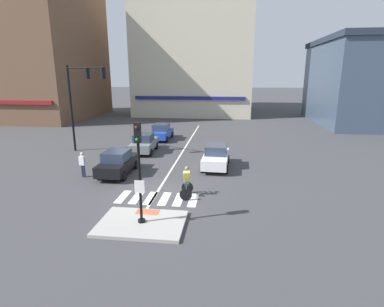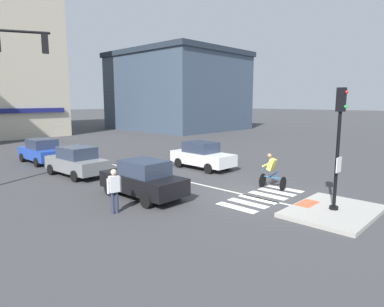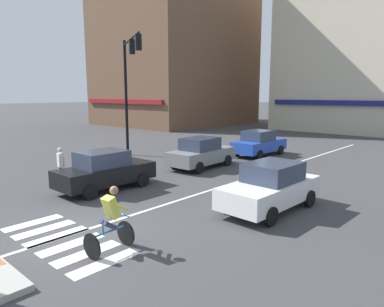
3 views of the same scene
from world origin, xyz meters
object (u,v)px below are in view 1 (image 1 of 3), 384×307
(signal_pole, at_px, (139,164))
(car_white_eastbound_mid, at_px, (216,156))
(car_black_westbound_near, at_px, (118,162))
(cyclist, at_px, (187,181))
(traffic_light_mast, at_px, (80,94))
(pedestrian_at_curb_left, at_px, (83,163))
(car_grey_westbound_far, at_px, (144,143))
(car_blue_westbound_distant, at_px, (162,132))

(signal_pole, height_order, car_white_eastbound_mid, signal_pole)
(car_black_westbound_near, relative_size, cyclist, 2.44)
(traffic_light_mast, xyz_separation_m, car_white_eastbound_mid, (11.31, -2.85, -4.17))
(cyclist, bearing_deg, pedestrian_at_curb_left, 161.62)
(cyclist, bearing_deg, car_grey_westbound_far, 118.30)
(car_black_westbound_near, bearing_deg, car_grey_westbound_far, 89.09)
(traffic_light_mast, relative_size, pedestrian_at_curb_left, 4.35)
(car_white_eastbound_mid, bearing_deg, traffic_light_mast, 165.87)
(cyclist, xyz_separation_m, pedestrian_at_curb_left, (-7.12, 2.37, 0.11))
(traffic_light_mast, xyz_separation_m, cyclist, (9.98, -8.43, -4.10))
(traffic_light_mast, bearing_deg, car_blue_westbound_distant, 49.49)
(car_grey_westbound_far, bearing_deg, car_black_westbound_near, -90.91)
(traffic_light_mast, xyz_separation_m, car_black_westbound_near, (4.88, -5.19, -4.17))
(car_white_eastbound_mid, bearing_deg, pedestrian_at_curb_left, -159.14)
(traffic_light_mast, distance_m, car_black_westbound_near, 8.25)
(car_blue_westbound_distant, xyz_separation_m, cyclist, (4.67, -14.64, 0.06))
(traffic_light_mast, xyz_separation_m, pedestrian_at_curb_left, (2.86, -6.07, -3.99))
(pedestrian_at_curb_left, bearing_deg, signal_pole, -46.41)
(car_white_eastbound_mid, distance_m, cyclist, 5.74)
(car_grey_westbound_far, bearing_deg, signal_pole, -74.81)
(signal_pole, relative_size, car_black_westbound_near, 1.08)
(pedestrian_at_curb_left, bearing_deg, car_grey_westbound_far, 72.96)
(signal_pole, height_order, traffic_light_mast, traffic_light_mast)
(traffic_light_mast, bearing_deg, pedestrian_at_curb_left, -64.77)
(traffic_light_mast, height_order, car_blue_westbound_distant, traffic_light_mast)
(car_white_eastbound_mid, xyz_separation_m, pedestrian_at_curb_left, (-8.45, -3.22, 0.17))
(car_blue_westbound_distant, bearing_deg, cyclist, -72.30)
(pedestrian_at_curb_left, bearing_deg, cyclist, -18.38)
(signal_pole, distance_m, car_blue_westbound_distant, 18.53)
(signal_pole, relative_size, cyclist, 2.64)
(traffic_light_mast, relative_size, car_black_westbound_near, 1.77)
(car_blue_westbound_distant, xyz_separation_m, car_black_westbound_near, (-0.42, -11.40, 0.00))
(car_black_westbound_near, distance_m, cyclist, 6.04)
(car_white_eastbound_mid, xyz_separation_m, car_black_westbound_near, (-6.42, -2.34, 0.00))
(cyclist, bearing_deg, car_blue_westbound_distant, 107.70)
(traffic_light_mast, bearing_deg, car_grey_westbound_far, 9.71)
(car_black_westbound_near, bearing_deg, cyclist, -32.50)
(signal_pole, distance_m, car_white_eastbound_mid, 9.74)
(traffic_light_mast, height_order, car_black_westbound_near, traffic_light_mast)
(car_blue_westbound_distant, height_order, car_white_eastbound_mid, same)
(car_blue_westbound_distant, height_order, car_black_westbound_near, same)
(signal_pole, height_order, pedestrian_at_curb_left, signal_pole)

